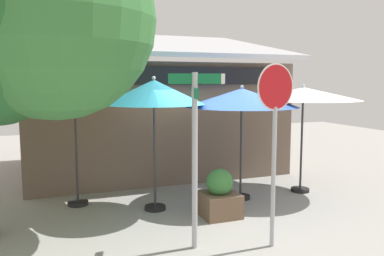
{
  "coord_description": "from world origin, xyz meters",
  "views": [
    {
      "loc": [
        -3.25,
        -7.23,
        2.67
      ],
      "look_at": [
        -0.06,
        1.2,
        1.6
      ],
      "focal_mm": 37.11,
      "sensor_mm": 36.0,
      "label": 1
    }
  ],
  "objects": [
    {
      "name": "stop_sign",
      "position": [
        0.15,
        -1.91,
        2.03
      ],
      "size": [
        0.73,
        0.15,
        2.95
      ],
      "color": "#A8AAB2",
      "rests_on": "ground"
    },
    {
      "name": "patio_umbrella_royal_blue_right",
      "position": [
        0.9,
        0.61,
        2.29
      ],
      "size": [
        2.51,
        2.51,
        2.58
      ],
      "color": "black",
      "rests_on": "ground"
    },
    {
      "name": "sidewalk_planter",
      "position": [
        -0.04,
        -0.3,
        0.41
      ],
      "size": [
        0.73,
        0.73,
        0.96
      ],
      "color": "brown",
      "rests_on": "ground"
    },
    {
      "name": "patio_umbrella_mustard_left",
      "position": [
        -2.61,
        1.44,
        2.39
      ],
      "size": [
        2.38,
        2.38,
        2.64
      ],
      "color": "black",
      "rests_on": "ground"
    },
    {
      "name": "cafe_building",
      "position": [
        -0.2,
        4.65,
        1.68
      ],
      "size": [
        7.6,
        5.5,
        4.36
      ],
      "color": "#705B4C",
      "rests_on": "ground"
    },
    {
      "name": "ground_plane",
      "position": [
        0.0,
        0.0,
        -0.05
      ],
      "size": [
        28.0,
        28.0,
        0.1
      ],
      "primitive_type": "cube",
      "color": "#9E9B93"
    },
    {
      "name": "patio_umbrella_ivory_far_right",
      "position": [
        2.54,
        0.62,
        2.36
      ],
      "size": [
        2.68,
        2.68,
        2.6
      ],
      "color": "black",
      "rests_on": "ground"
    },
    {
      "name": "street_sign_post",
      "position": [
        -1.04,
        -1.52,
        1.72
      ],
      "size": [
        0.86,
        0.8,
        2.81
      ],
      "color": "#A8AAB2",
      "rests_on": "ground"
    },
    {
      "name": "patio_umbrella_teal_center",
      "position": [
        -1.13,
        0.55,
        2.43
      ],
      "size": [
        2.06,
        2.06,
        2.77
      ],
      "color": "black",
      "rests_on": "ground"
    }
  ]
}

